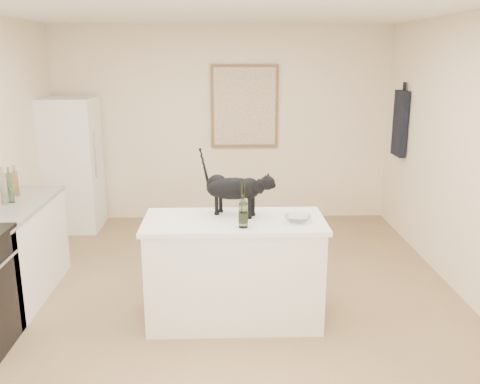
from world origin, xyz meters
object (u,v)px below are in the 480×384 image
fridge (71,164)px  black_cat (234,191)px  wine_bottle (243,206)px  glass_bowl (298,219)px

fridge → black_cat: bearing=-49.9°
fridge → black_cat: size_ratio=2.87×
wine_bottle → fridge: bearing=127.5°
glass_bowl → black_cat: bearing=158.4°
fridge → black_cat: (2.05, -2.43, 0.26)m
black_cat → fridge: bearing=152.9°
fridge → wine_bottle: size_ratio=4.95×
black_cat → wine_bottle: 0.34m
black_cat → wine_bottle: black_cat is taller
fridge → wine_bottle: 3.48m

